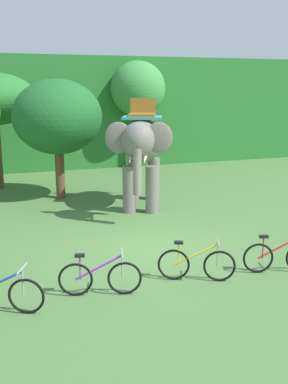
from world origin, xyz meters
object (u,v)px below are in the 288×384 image
at_px(bike_purple, 100,277).
at_px(tree_center_left, 58,117).
at_px(bike_yellow, 196,264).
at_px(bike_blue, 0,294).
at_px(tree_right, 138,89).
at_px(bike_red, 279,256).
at_px(elephant, 142,146).

bearing_deg(bike_purple, tree_center_left, 86.76).
height_order(tree_center_left, bike_yellow, tree_center_left).
relative_size(bike_purple, bike_yellow, 1.05).
xyz_separation_m(tree_center_left, bike_blue, (-2.42, -8.53, -2.68)).
bearing_deg(tree_right, bike_purple, -111.35).
bearing_deg(bike_blue, tree_center_left, 74.13).
distance_m(tree_center_left, bike_blue, 9.26).
distance_m(tree_center_left, tree_right, 7.03).
distance_m(tree_center_left, bike_purple, 8.86).
height_order(tree_right, bike_red, tree_right).
xyz_separation_m(bike_blue, bike_yellow, (4.11, 0.09, 0.00)).
relative_size(bike_blue, bike_red, 0.95).
height_order(elephant, bike_purple, elephant).
relative_size(tree_center_left, elephant, 1.06).
xyz_separation_m(tree_center_left, bike_purple, (-0.48, -8.43, -2.68)).
relative_size(tree_center_left, tree_right, 0.82).
bearing_deg(elephant, bike_yellow, -97.35).
xyz_separation_m(tree_center_left, bike_red, (3.69, -8.65, -2.68)).
bearing_deg(bike_red, bike_yellow, 173.81).
relative_size(bike_blue, bike_yellow, 0.99).
xyz_separation_m(tree_right, bike_yellow, (-3.10, -13.48, -3.64)).
height_order(tree_right, bike_blue, tree_right).
xyz_separation_m(tree_right, bike_red, (-1.10, -13.70, -3.64)).
bearing_deg(elephant, tree_right, 72.62).
height_order(bike_purple, bike_yellow, same).
bearing_deg(tree_right, elephant, -107.38).
xyz_separation_m(tree_right, elephant, (-2.32, -7.41, -1.83)).
bearing_deg(bike_purple, elephant, 64.09).
distance_m(elephant, bike_yellow, 6.39).
xyz_separation_m(bike_purple, bike_red, (4.17, -0.22, 0.00)).
bearing_deg(elephant, bike_blue, -128.45).
bearing_deg(tree_center_left, bike_yellow, -78.67).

